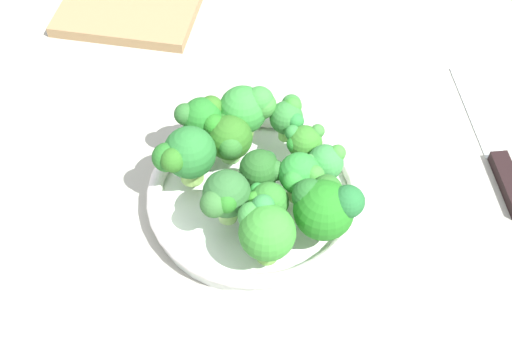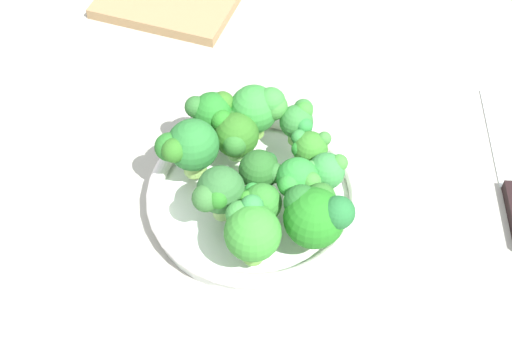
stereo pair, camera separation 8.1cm
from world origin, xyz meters
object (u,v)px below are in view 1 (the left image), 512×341
Objects in this scene: broccoli_floret_8 at (268,231)px; cutting_board at (128,12)px; broccoli_floret_1 at (228,137)px; broccoli_floret_9 at (325,163)px; bowl at (256,195)px; broccoli_floret_6 at (267,203)px; broccoli_floret_4 at (225,197)px; broccoli_floret_10 at (300,178)px; broccoli_floret_5 at (248,109)px; broccoli_floret_11 at (304,143)px; broccoli_floret_12 at (261,172)px; broccoli_floret_0 at (288,116)px; broccoli_floret_7 at (202,117)px; broccoli_floret_3 at (325,206)px; knife at (497,156)px; broccoli_floret_2 at (185,157)px.

cutting_board is (29.74, -40.08, -6.90)cm from broccoli_floret_8.
broccoli_floret_1 reaches higher than broccoli_floret_9.
broccoli_floret_8 is (-3.19, 8.94, 6.08)cm from bowl.
broccoli_floret_6 reaches higher than bowl.
bowl is at bearing 130.46° from cutting_board.
broccoli_floret_10 is (-7.37, -4.66, -0.44)cm from broccoli_floret_4.
broccoli_floret_5 is 1.10× the size of broccoli_floret_10.
broccoli_floret_12 reaches higher than broccoli_floret_11.
broccoli_floret_6 is at bearing 52.72° from broccoli_floret_10.
broccoli_floret_8 is (-7.33, 12.82, 1.00)cm from broccoli_floret_1.
bowl is at bearing 76.44° from broccoli_floret_0.
broccoli_floret_7 is at bearing -11.66° from broccoli_floret_9.
broccoli_floret_3 is (-8.45, 4.45, 5.94)cm from bowl.
knife is (-36.08, -7.57, -6.86)cm from broccoli_floret_7.
broccoli_floret_2 is 0.37× the size of cutting_board.
broccoli_floret_0 is 0.28× the size of cutting_board.
broccoli_floret_3 reaches higher than broccoli_floret_9.
broccoli_floret_8 is at bearing 109.21° from broccoli_floret_5.
cutting_board is (27.24, -31.52, -5.75)cm from broccoli_floret_12.
broccoli_floret_11 is at bearing -153.17° from broccoli_floret_2.
broccoli_floret_10 is 1.27× the size of broccoli_floret_11.
broccoli_floret_1 is (4.14, -3.87, 5.08)cm from bowl.
broccoli_floret_6 is (-4.45, -0.84, -0.89)cm from broccoli_floret_4.
broccoli_floret_5 is at bearing -107.50° from broccoli_floret_1.
broccoli_floret_8 is 34.26cm from knife.
broccoli_floret_9 is at bearing 151.34° from broccoli_floret_5.
broccoli_floret_4 reaches higher than bowl.
broccoli_floret_7 is at bearing -35.66° from broccoli_floret_12.
bowl is at bearing 108.77° from broccoli_floret_5.
broccoli_floret_0 reaches higher than broccoli_floret_11.
broccoli_floret_0 is at bearing -107.18° from broccoli_floret_4.
broccoli_floret_1 is 9.48cm from broccoli_floret_4.
broccoli_floret_8 is at bearing 40.50° from broccoli_floret_3.
broccoli_floret_0 is 0.95× the size of broccoli_floret_12.
broccoli_floret_11 is at bearing 126.57° from broccoli_floret_0.
broccoli_floret_9 is 7.42cm from broccoli_floret_12.
broccoli_floret_4 is at bearing 59.49° from broccoli_floret_12.
broccoli_floret_0 is 0.99× the size of broccoli_floret_6.
broccoli_floret_10 reaches higher than cutting_board.
broccoli_floret_2 is 8.75cm from broccoli_floret_12.
broccoli_floret_1 is at bearing 9.95° from broccoli_floret_11.
cutting_board is at bearing -18.02° from knife.
bowl is at bearing 143.81° from broccoli_floret_7.
bowl is 11.32cm from broccoli_floret_7.
broccoli_floret_4 is at bearing 10.65° from broccoli_floret_6.
knife is (-32.37, -9.44, -6.14)cm from broccoli_floret_1.
knife is (-26.03, -17.86, -6.06)cm from broccoli_floret_6.
broccoli_floret_9 is (-5.38, 6.18, -0.37)cm from broccoli_floret_0.
broccoli_floret_11 is (-2.40, -9.95, -0.50)cm from broccoli_floret_6.
broccoli_floret_1 is 1.10× the size of broccoli_floret_6.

